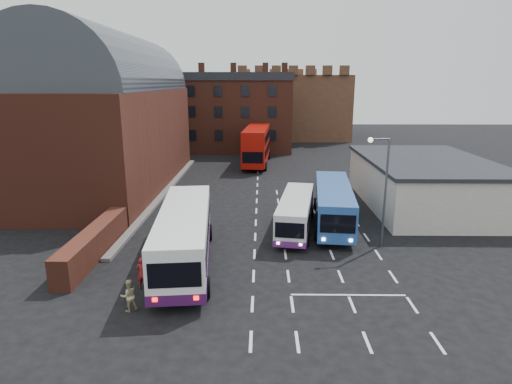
{
  "coord_description": "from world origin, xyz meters",
  "views": [
    {
      "loc": [
        0.43,
        -23.37,
        10.83
      ],
      "look_at": [
        0.0,
        10.0,
        2.2
      ],
      "focal_mm": 30.0,
      "sensor_mm": 36.0,
      "label": 1
    }
  ],
  "objects_px": {
    "bus_white_outbound": "(184,232)",
    "bus_blue": "(333,202)",
    "bus_red_double": "(257,145)",
    "street_lamp": "(382,182)",
    "bus_white_inbound": "(296,211)",
    "pedestrian_beige": "(129,295)",
    "pedestrian_red": "(142,273)"
  },
  "relations": [
    {
      "from": "bus_white_outbound",
      "to": "bus_red_double",
      "type": "distance_m",
      "value": 32.55
    },
    {
      "from": "pedestrian_beige",
      "to": "pedestrian_red",
      "type": "bearing_deg",
      "value": -121.41
    },
    {
      "from": "pedestrian_red",
      "to": "pedestrian_beige",
      "type": "distance_m",
      "value": 2.32
    },
    {
      "from": "pedestrian_red",
      "to": "pedestrian_beige",
      "type": "relative_size",
      "value": 1.1
    },
    {
      "from": "bus_white_inbound",
      "to": "bus_blue",
      "type": "height_order",
      "value": "bus_blue"
    },
    {
      "from": "pedestrian_red",
      "to": "pedestrian_beige",
      "type": "xyz_separation_m",
      "value": [
        -0.04,
        -2.31,
        -0.08
      ]
    },
    {
      "from": "bus_white_outbound",
      "to": "bus_blue",
      "type": "xyz_separation_m",
      "value": [
        10.21,
        7.49,
        -0.18
      ]
    },
    {
      "from": "bus_white_inbound",
      "to": "street_lamp",
      "type": "height_order",
      "value": "street_lamp"
    },
    {
      "from": "bus_blue",
      "to": "bus_red_double",
      "type": "relative_size",
      "value": 0.91
    },
    {
      "from": "bus_white_inbound",
      "to": "pedestrian_beige",
      "type": "height_order",
      "value": "bus_white_inbound"
    },
    {
      "from": "bus_blue",
      "to": "pedestrian_red",
      "type": "xyz_separation_m",
      "value": [
        -11.93,
        -10.82,
        -0.92
      ]
    },
    {
      "from": "bus_white_inbound",
      "to": "street_lamp",
      "type": "bearing_deg",
      "value": 158.44
    },
    {
      "from": "pedestrian_beige",
      "to": "bus_white_outbound",
      "type": "bearing_deg",
      "value": -137.82
    },
    {
      "from": "pedestrian_beige",
      "to": "bus_white_inbound",
      "type": "bearing_deg",
      "value": -157.76
    },
    {
      "from": "bus_red_double",
      "to": "street_lamp",
      "type": "height_order",
      "value": "street_lamp"
    },
    {
      "from": "bus_white_inbound",
      "to": "pedestrian_red",
      "type": "height_order",
      "value": "bus_white_inbound"
    },
    {
      "from": "bus_white_outbound",
      "to": "street_lamp",
      "type": "height_order",
      "value": "street_lamp"
    },
    {
      "from": "bus_red_double",
      "to": "street_lamp",
      "type": "xyz_separation_m",
      "value": [
        8.55,
        -29.33,
        1.83
      ]
    },
    {
      "from": "bus_red_double",
      "to": "pedestrian_red",
      "type": "bearing_deg",
      "value": 84.82
    },
    {
      "from": "bus_blue",
      "to": "pedestrian_red",
      "type": "distance_m",
      "value": 16.14
    },
    {
      "from": "pedestrian_red",
      "to": "bus_red_double",
      "type": "bearing_deg",
      "value": -98.98
    },
    {
      "from": "bus_white_outbound",
      "to": "bus_white_inbound",
      "type": "relative_size",
      "value": 1.32
    },
    {
      "from": "bus_white_outbound",
      "to": "pedestrian_red",
      "type": "relative_size",
      "value": 7.05
    },
    {
      "from": "pedestrian_red",
      "to": "bus_blue",
      "type": "bearing_deg",
      "value": -137.63
    },
    {
      "from": "bus_white_inbound",
      "to": "bus_blue",
      "type": "xyz_separation_m",
      "value": [
        3.0,
        1.34,
        0.31
      ]
    },
    {
      "from": "bus_white_inbound",
      "to": "pedestrian_beige",
      "type": "relative_size",
      "value": 5.9
    },
    {
      "from": "pedestrian_beige",
      "to": "bus_red_double",
      "type": "bearing_deg",
      "value": -129.17
    },
    {
      "from": "bus_red_double",
      "to": "pedestrian_beige",
      "type": "xyz_separation_m",
      "value": [
        -5.76,
        -37.95,
        -1.84
      ]
    },
    {
      "from": "bus_white_outbound",
      "to": "bus_blue",
      "type": "relative_size",
      "value": 1.1
    },
    {
      "from": "bus_blue",
      "to": "street_lamp",
      "type": "relative_size",
      "value": 1.55
    },
    {
      "from": "street_lamp",
      "to": "bus_red_double",
      "type": "bearing_deg",
      "value": 106.25
    },
    {
      "from": "bus_red_double",
      "to": "bus_white_inbound",
      "type": "bearing_deg",
      "value": 100.94
    }
  ]
}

